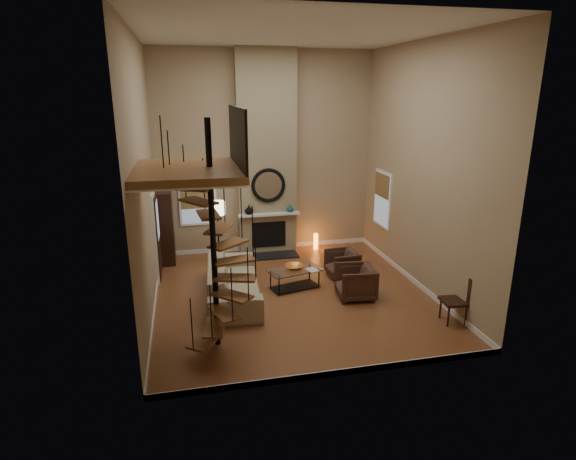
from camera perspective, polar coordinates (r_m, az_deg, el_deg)
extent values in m
cube|color=#975A30|center=(10.66, 0.47, -7.86)|extent=(6.00, 6.50, 0.01)
cube|color=tan|center=(12.99, -2.78, 9.27)|extent=(6.00, 0.02, 5.50)
cube|color=tan|center=(6.78, 6.75, 2.27)|extent=(6.00, 0.02, 5.50)
cube|color=tan|center=(9.62, -17.26, 5.92)|extent=(0.02, 6.50, 5.50)
cube|color=tan|center=(10.91, 16.17, 7.21)|extent=(0.02, 6.50, 5.50)
cube|color=silver|center=(9.75, 0.56, 22.99)|extent=(6.00, 6.50, 0.01)
cube|color=white|center=(13.59, -2.61, -2.05)|extent=(6.00, 0.02, 0.12)
cube|color=white|center=(7.90, 6.03, -16.97)|extent=(6.00, 0.02, 0.12)
cube|color=white|center=(10.43, -15.93, -8.73)|extent=(0.02, 6.50, 0.12)
cube|color=white|center=(11.63, 15.06, -5.96)|extent=(0.02, 6.50, 0.12)
cube|color=#91825E|center=(12.81, -2.63, 9.17)|extent=(1.60, 0.38, 5.50)
cube|color=black|center=(12.98, -2.09, -3.15)|extent=(1.50, 0.60, 0.04)
cube|color=black|center=(13.09, -2.35, -0.54)|extent=(0.95, 0.02, 0.72)
cube|color=white|center=(12.84, -2.32, 1.91)|extent=(1.70, 0.18, 0.06)
torus|color=black|center=(12.72, -2.41, 5.47)|extent=(0.94, 0.10, 0.94)
cylinder|color=white|center=(12.73, -2.42, 5.47)|extent=(0.80, 0.01, 0.80)
imported|color=black|center=(12.76, -4.79, 2.48)|extent=(0.24, 0.24, 0.25)
imported|color=#17514D|center=(12.96, 0.26, 2.68)|extent=(0.20, 0.20, 0.21)
cube|color=white|center=(12.99, -10.99, 3.83)|extent=(1.02, 0.04, 1.52)
cube|color=#8C9EB2|center=(12.96, -10.99, 3.80)|extent=(0.90, 0.01, 1.40)
cube|color=olive|center=(12.90, -11.04, 4.70)|extent=(0.90, 0.01, 0.98)
cube|color=white|center=(12.87, 11.49, 3.69)|extent=(0.04, 1.02, 1.52)
cube|color=#8C9EB2|center=(12.86, 11.39, 3.68)|extent=(0.01, 0.90, 1.40)
cube|color=olive|center=(12.78, 11.42, 5.36)|extent=(0.01, 0.90, 0.63)
cube|color=white|center=(11.76, -15.80, -0.63)|extent=(0.06, 1.05, 2.16)
cube|color=black|center=(11.77, -15.62, -0.73)|extent=(0.05, 0.90, 2.05)
cube|color=#8C9EB2|center=(11.65, -15.64, 1.27)|extent=(0.01, 0.60, 0.90)
cube|color=brown|center=(7.74, -12.16, 7.06)|extent=(1.70, 2.20, 0.12)
cube|color=white|center=(7.76, -12.12, 6.52)|extent=(1.70, 2.20, 0.03)
cube|color=black|center=(7.73, -6.20, 11.28)|extent=(0.04, 2.20, 0.94)
cylinder|color=black|center=(8.03, -9.16, -1.04)|extent=(0.10, 0.10, 4.02)
cube|color=brown|center=(8.46, -10.00, -13.09)|extent=(0.71, 0.78, 0.04)
cylinder|color=black|center=(7.98, -11.68, -11.26)|extent=(0.02, 0.02, 0.94)
cube|color=brown|center=(8.28, -8.95, -11.69)|extent=(0.46, 0.77, 0.04)
cylinder|color=black|center=(7.74, -9.39, -9.89)|extent=(0.02, 0.02, 0.94)
cube|color=brown|center=(8.18, -7.80, -9.95)|extent=(0.55, 0.79, 0.04)
cylinder|color=black|center=(7.67, -6.88, -7.88)|extent=(0.02, 0.02, 0.94)
cube|color=brown|center=(8.16, -6.89, -7.96)|extent=(0.75, 0.74, 0.04)
cylinder|color=black|center=(7.77, -4.91, -5.41)|extent=(0.02, 0.02, 0.94)
cube|color=brown|center=(8.20, -6.46, -5.83)|extent=(0.79, 0.53, 0.04)
cylinder|color=black|center=(7.98, -4.02, -2.79)|extent=(0.02, 0.02, 0.94)
cube|color=brown|center=(8.27, -6.61, -3.70)|extent=(0.77, 0.48, 0.04)
cylinder|color=black|center=(8.23, -4.34, -0.28)|extent=(0.02, 0.02, 0.94)
cube|color=brown|center=(8.32, -7.31, -1.69)|extent=(0.77, 0.72, 0.04)
cylinder|color=black|center=(8.44, -5.71, 1.95)|extent=(0.02, 0.02, 0.94)
cube|color=brown|center=(8.33, -8.41, 0.16)|extent=(0.58, 0.79, 0.04)
cylinder|color=black|center=(8.55, -7.81, 3.86)|extent=(0.02, 0.02, 0.94)
cube|color=brown|center=(8.28, -9.68, 1.86)|extent=(0.41, 0.75, 0.04)
cylinder|color=black|center=(8.52, -10.23, 5.50)|extent=(0.02, 0.02, 0.94)
cube|color=brown|center=(8.15, -10.90, 3.45)|extent=(0.68, 0.79, 0.04)
cylinder|color=black|center=(8.35, -12.54, 6.96)|extent=(0.02, 0.02, 0.94)
cube|color=brown|center=(7.97, -11.81, 5.01)|extent=(0.80, 0.64, 0.04)
cylinder|color=black|center=(8.06, -14.31, 8.37)|extent=(0.02, 0.02, 0.94)
cube|color=brown|center=(7.75, -12.20, 6.62)|extent=(0.72, 0.34, 0.04)
cylinder|color=black|center=(7.70, -15.14, 9.89)|extent=(0.02, 0.02, 0.94)
cube|color=black|center=(12.74, -14.73, 0.31)|extent=(0.41, 0.88, 1.96)
imported|color=tan|center=(10.44, -6.78, -6.15)|extent=(1.30, 2.88, 0.82)
imported|color=#472C21|center=(11.56, 6.93, -4.04)|extent=(0.77, 0.76, 0.66)
imported|color=#472C21|center=(10.51, 8.66, -6.30)|extent=(0.90, 0.88, 0.75)
cube|color=silver|center=(10.81, 0.84, -4.93)|extent=(1.32, 0.89, 0.02)
cube|color=black|center=(10.97, 0.83, -6.95)|extent=(1.20, 0.77, 0.02)
cylinder|color=black|center=(10.50, -1.11, -6.92)|extent=(0.04, 0.04, 0.44)
cylinder|color=black|center=(10.96, 3.79, -5.91)|extent=(0.04, 0.04, 0.44)
cylinder|color=black|center=(10.86, -2.14, -6.10)|extent=(0.04, 0.04, 0.44)
cylinder|color=black|center=(11.31, 2.64, -5.15)|extent=(0.04, 0.04, 0.44)
imported|color=orange|center=(10.84, 0.78, -4.55)|extent=(0.43, 0.43, 0.11)
imported|color=gray|center=(10.75, 2.85, -4.95)|extent=(0.30, 0.35, 0.03)
cylinder|color=black|center=(12.48, -8.36, -4.18)|extent=(0.37, 0.37, 0.03)
cylinder|color=black|center=(12.23, -8.52, -0.74)|extent=(0.04, 0.04, 1.61)
cylinder|color=#F2E5C6|center=(12.03, -8.67, 2.67)|extent=(0.42, 0.42, 0.33)
cylinder|color=orange|center=(13.46, 3.41, -1.41)|extent=(0.13, 0.13, 0.45)
cube|color=black|center=(9.85, 19.64, -8.21)|extent=(0.52, 0.52, 0.05)
cube|color=black|center=(9.84, 20.86, -6.71)|extent=(0.09, 0.46, 0.57)
cylinder|color=black|center=(9.73, 19.01, -9.97)|extent=(0.04, 0.04, 0.46)
cylinder|color=black|center=(9.88, 20.91, -9.74)|extent=(0.04, 0.04, 0.46)
cylinder|color=black|center=(10.02, 18.12, -9.08)|extent=(0.04, 0.04, 0.46)
cylinder|color=black|center=(10.17, 19.99, -8.88)|extent=(0.04, 0.04, 0.46)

